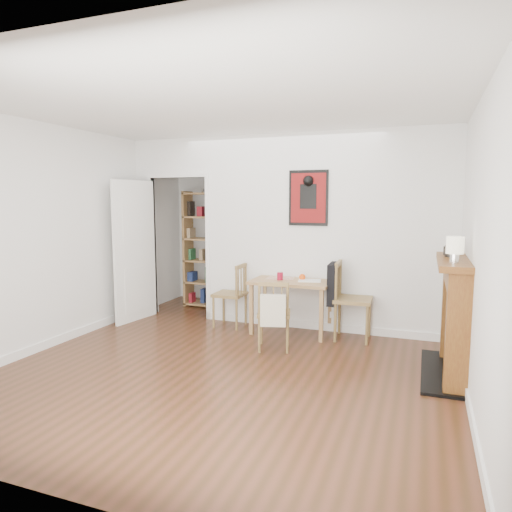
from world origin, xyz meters
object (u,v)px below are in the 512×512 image
at_px(chair_left, 230,295).
at_px(red_glass, 280,276).
at_px(ceramic_jar_a, 450,251).
at_px(notebook, 310,281).
at_px(orange_fruit, 302,277).
at_px(bookshelf, 208,250).
at_px(dining_table, 292,286).
at_px(ceramic_jar_b, 447,251).
at_px(chair_front, 274,314).
at_px(mantel_lamp, 455,247).
at_px(fireplace, 456,314).
at_px(chair_right, 351,299).

bearing_deg(chair_left, red_glass, -2.94).
height_order(chair_left, ceramic_jar_a, ceramic_jar_a).
relative_size(notebook, ceramic_jar_a, 2.42).
distance_m(red_glass, orange_fruit, 0.29).
distance_m(bookshelf, notebook, 2.14).
bearing_deg(bookshelf, orange_fruit, -27.26).
xyz_separation_m(red_glass, orange_fruit, (0.28, 0.08, -0.01)).
bearing_deg(dining_table, red_glass, -165.60).
bearing_deg(dining_table, ceramic_jar_a, -21.15).
height_order(notebook, ceramic_jar_b, ceramic_jar_b).
relative_size(chair_front, ceramic_jar_b, 9.12).
bearing_deg(chair_front, dining_table, 89.65).
distance_m(dining_table, orange_fruit, 0.19).
bearing_deg(bookshelf, mantel_lamp, -31.66).
bearing_deg(notebook, chair_left, -179.36).
distance_m(chair_left, ceramic_jar_a, 2.91).
xyz_separation_m(bookshelf, orange_fruit, (1.80, -0.93, -0.18)).
bearing_deg(notebook, orange_fruit, 165.77).
height_order(chair_front, bookshelf, bookshelf).
distance_m(chair_left, chair_front, 1.13).
distance_m(fireplace, notebook, 1.88).
relative_size(chair_left, notebook, 3.07).
bearing_deg(notebook, ceramic_jar_a, -24.31).
bearing_deg(ceramic_jar_a, mantel_lamp, -88.14).
height_order(bookshelf, fireplace, bookshelf).
relative_size(dining_table, chair_left, 1.17).
bearing_deg(bookshelf, dining_table, -30.07).
bearing_deg(bookshelf, chair_front, -45.26).
bearing_deg(dining_table, ceramic_jar_b, -17.39).
bearing_deg(dining_table, chair_front, -90.35).
height_order(chair_left, chair_right, chair_right).
relative_size(red_glass, ceramic_jar_a, 0.85).
height_order(mantel_lamp, ceramic_jar_b, mantel_lamp).
relative_size(dining_table, ceramic_jar_a, 8.70).
xyz_separation_m(bookshelf, ceramic_jar_a, (3.50, -1.68, 0.30)).
bearing_deg(chair_right, fireplace, -36.39).
relative_size(chair_left, mantel_lamp, 3.63).
bearing_deg(mantel_lamp, chair_front, 165.22).
distance_m(bookshelf, orange_fruit, 2.04).
height_order(dining_table, fireplace, fireplace).
bearing_deg(dining_table, fireplace, -24.01).
relative_size(dining_table, chair_front, 1.24).
relative_size(chair_right, red_glass, 9.78).
height_order(chair_left, orange_fruit, chair_left).
bearing_deg(ceramic_jar_a, red_glass, 161.25).
relative_size(chair_right, bookshelf, 0.52).
height_order(chair_front, ceramic_jar_a, ceramic_jar_a).
bearing_deg(notebook, dining_table, -176.98).
distance_m(dining_table, fireplace, 2.09).
distance_m(dining_table, red_glass, 0.20).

